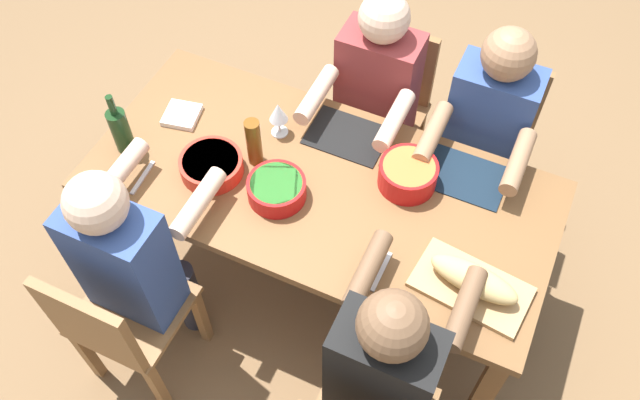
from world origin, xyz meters
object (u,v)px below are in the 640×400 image
Objects in this scene: bread_loaf at (474,279)px; napkin_stack at (182,115)px; diner_far_right at (132,256)px; dining_table at (320,197)px; diner_near_left at (484,132)px; wine_bottle at (121,130)px; diner_near_center at (374,96)px; chair_near_left at (486,135)px; beer_bottle at (254,142)px; chair_far_right at (118,323)px; serving_bowl_pasta at (211,165)px; chair_near_center at (385,102)px; wine_glass at (278,113)px; serving_bowl_greens at (277,188)px; diner_far_left at (386,366)px; serving_bowl_fruit at (408,173)px; cutting_board at (471,287)px.

napkin_stack is at bearing -11.43° from bread_loaf.
dining_table is at bearing -131.65° from diner_far_right.
diner_near_left reaches higher than wine_bottle.
dining_table is 1.52× the size of diner_near_center.
napkin_stack is (-0.12, -0.24, -0.10)m from wine_bottle.
diner_far_right reaches higher than chair_near_left.
wine_bottle is 1.32× the size of beer_bottle.
chair_far_right is at bearing 56.14° from dining_table.
serving_bowl_pasta is (0.41, 0.68, 0.08)m from diner_near_center.
wine_glass is at bearing 65.74° from chair_near_center.
wine_bottle is (1.46, -0.03, 0.04)m from bread_loaf.
chair_near_left is at bearing -136.27° from beer_bottle.
diner_near_left is at bearing -132.47° from serving_bowl_greens.
diner_far_right is 1.51m from diner_near_left.
diner_far_left is 1.33m from chair_near_left.
serving_bowl_fruit is at bearing -164.47° from wine_bottle.
diner_far_right is at bearing 69.07° from chair_near_center.
diner_far_left is at bearing 151.39° from napkin_stack.
bread_loaf is 1.10× the size of wine_bottle.
cutting_board is at bearing 158.55° from wine_glass.
diner_far_right is 1.41× the size of chair_near_center.
napkin_stack is at bearing 36.06° from diner_near_center.
dining_table is 8.09× the size of serving_bowl_greens.
cutting_board is 1.25× the size of bread_loaf.
serving_bowl_fruit is (0.20, 0.42, 0.10)m from diner_near_left.
napkin_stack is at bearing -11.43° from cutting_board.
diner_far_right is (0.00, -0.18, 0.21)m from chair_far_right.
diner_far_right reaches higher than serving_bowl_pasta.
serving_bowl_fruit is at bearing -132.15° from chair_far_right.
diner_near_left is at bearing -131.65° from dining_table.
chair_near_left is 3.42× the size of serving_bowl_pasta.
chair_near_left reaches higher than serving_bowl_fruit.
serving_bowl_fruit is 1.13m from wine_bottle.
chair_far_right reaches higher than dining_table.
diner_near_center is at bearing -90.00° from dining_table.
diner_far_left is 1.36m from wine_bottle.
serving_bowl_pasta is (-0.09, -0.63, 0.30)m from chair_far_right.
serving_bowl_greens is (0.13, 0.12, 0.13)m from dining_table.
wine_bottle is at bearing 42.62° from diner_near_center.
diner_far_left is at bearing -169.63° from chair_far_right.
serving_bowl_greens is at bearing 160.20° from napkin_stack.
diner_far_right and diner_near_center have the same top height.
chair_far_right reaches higher than serving_bowl_pasta.
diner_far_left is 1.34m from napkin_stack.
beer_bottle is at bearing -111.38° from diner_far_right.
cutting_board is 1.46m from wine_bottle.
diner_far_left reaches higher than bread_loaf.
dining_table is 0.37m from serving_bowl_fruit.
diner_far_right and diner_far_left have the same top height.
diner_far_left is 1.13m from diner_near_left.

